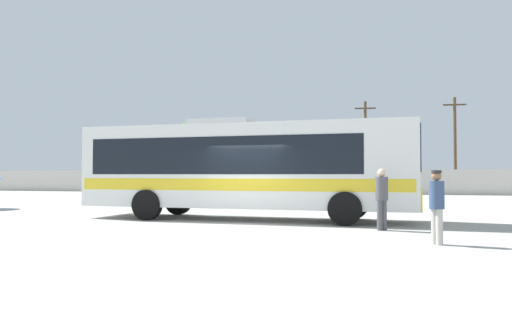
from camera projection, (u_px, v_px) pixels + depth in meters
The scene contains 14 objects.
ground_plane at pixel (298, 205), 25.54m from camera, with size 300.00×300.00×0.00m, color #A3A099.
perimeter_wall at pixel (331, 182), 40.82m from camera, with size 80.00×0.30×1.95m, color beige.
coach_bus_white_yellow at pixel (242, 166), 17.52m from camera, with size 11.64×3.04×3.49m.
attendant_by_bus_door at pixel (382, 195), 14.03m from camera, with size 0.49×0.49×1.72m.
passenger_waiting_on_apron at pixel (437, 202), 11.16m from camera, with size 0.46×0.46×1.65m.
parked_car_leftmost_silver at pixel (143, 184), 40.68m from camera, with size 4.55×2.21×1.42m.
parked_car_second_silver at pixel (208, 185), 39.24m from camera, with size 4.60×2.23×1.42m.
parked_car_third_dark_blue at pixel (289, 185), 38.54m from camera, with size 4.57×2.19×1.46m.
parked_car_rightmost_grey at pixel (362, 185), 36.48m from camera, with size 4.14×2.18×1.51m.
utility_pole_near at pixel (365, 145), 44.03m from camera, with size 1.80×0.33×7.98m.
utility_pole_far at pixel (455, 143), 40.55m from camera, with size 1.80×0.30×7.81m.
roadside_tree_left at pixel (194, 141), 50.58m from camera, with size 4.76×4.76×6.96m.
roadside_tree_midleft at pixel (273, 149), 48.74m from camera, with size 3.65×3.65×5.64m.
roadside_tree_midright at pixel (355, 146), 47.12m from camera, with size 5.28×5.28×6.53m.
Camera 1 is at (4.41, -15.31, 1.56)m, focal length 35.26 mm.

